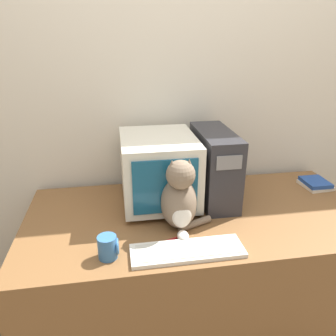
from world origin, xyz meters
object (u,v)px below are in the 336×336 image
Objects in this scene: keyboard at (187,251)px; pen at (169,240)px; crt_monitor at (159,169)px; cat at (180,199)px; computer_tower at (214,166)px; mug at (108,247)px; book_stack at (316,184)px.

keyboard is 3.76× the size of pen.
crt_monitor is at bearing 88.64° from pen.
cat is (0.00, 0.20, 0.14)m from keyboard.
keyboard is (-0.25, -0.46, -0.18)m from computer_tower.
pen is at bearing 15.07° from mug.
computer_tower reaches higher than pen.
book_stack is (0.65, 0.04, -0.17)m from computer_tower.
keyboard is 0.24m from cat.
computer_tower is at bearing 61.98° from keyboard.
computer_tower reaches higher than crt_monitor.
pen is at bearing -91.36° from crt_monitor.
mug is (-0.26, -0.07, 0.04)m from pen.
book_stack is 1.04m from pen.
cat is 3.57× the size of mug.
crt_monitor is 0.28m from cat.
crt_monitor is 4.73× the size of mug.
crt_monitor is 2.70× the size of book_stack.
crt_monitor reaches higher than mug.
mug is at bearing 175.75° from keyboard.
keyboard is 1.35× the size of cat.
mug is (-0.27, -0.45, -0.14)m from crt_monitor.
keyboard is at bearing -4.25° from mug.
computer_tower reaches higher than keyboard.
book_stack is 1.31m from mug.
book_stack reaches higher than pen.
cat is at bearing 88.67° from keyboard.
mug is at bearing -164.93° from pen.
cat is 0.39m from mug.
pen is (-0.07, -0.10, -0.15)m from cat.
computer_tower is 4.51× the size of mug.
cat reaches higher than book_stack.
keyboard is at bearing -118.02° from computer_tower.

